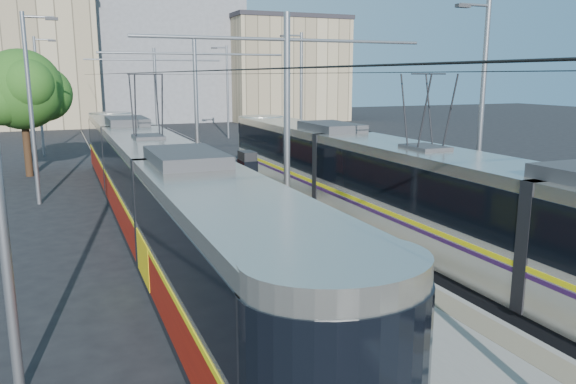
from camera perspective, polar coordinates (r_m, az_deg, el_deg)
name	(u,v)px	position (r m, az deg, el deg)	size (l,w,h in m)	color
ground	(444,365)	(11.68, 15.61, -16.53)	(160.00, 160.00, 0.00)	black
platform	(214,192)	(26.38, -7.54, 0.05)	(4.00, 50.00, 0.30)	gray
tactile_strip_left	(183,191)	(26.02, -10.63, 0.13)	(0.70, 50.00, 0.01)	gray
tactile_strip_right	(243,186)	(26.74, -4.55, 0.61)	(0.70, 50.00, 0.01)	gray
rails	(214,194)	(26.40, -7.53, -0.24)	(8.71, 70.00, 0.03)	gray
tram_left	(151,182)	(20.64, -13.79, 0.95)	(2.43, 30.83, 5.50)	black
tram_right	(423,196)	(17.56, 13.51, -0.40)	(2.43, 31.18, 5.50)	black
catenary	(229,99)	(23.11, -5.98, 9.38)	(9.20, 70.00, 7.00)	slate
street_lamps	(192,101)	(29.75, -9.77, 9.13)	(15.18, 38.22, 8.00)	slate
shelter	(248,175)	(23.26, -4.13, 1.69)	(0.60, 0.96, 2.11)	black
tree	(28,91)	(33.86, -24.93, 9.30)	(4.72, 4.37, 6.86)	#382314
building_left	(16,59)	(68.10, -25.89, 12.07)	(16.32, 12.24, 14.37)	tan
building_centre	(160,56)	(73.12, -12.84, 13.29)	(18.36, 14.28, 15.55)	gray
building_right	(283,69)	(71.14, -0.48, 12.39)	(14.28, 10.20, 12.49)	tan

